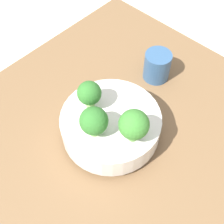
{
  "coord_description": "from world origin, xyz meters",
  "views": [
    {
      "loc": [
        0.3,
        0.29,
        0.71
      ],
      "look_at": [
        -0.0,
        0.0,
        0.13
      ],
      "focal_mm": 50.0,
      "sensor_mm": 36.0,
      "label": 1
    }
  ],
  "objects": [
    {
      "name": "cup",
      "position": [
        -0.23,
        -0.04,
        0.08
      ],
      "size": [
        0.07,
        0.07,
        0.08
      ],
      "color": "#33567F",
      "rests_on": "table"
    },
    {
      "name": "broccoli_floret_right",
      "position": [
        0.05,
        0.0,
        0.15
      ],
      "size": [
        0.06,
        0.06,
        0.08
      ],
      "color": "#7AB256",
      "rests_on": "bowl"
    },
    {
      "name": "broccoli_floret_back",
      "position": [
        0.01,
        0.07,
        0.16
      ],
      "size": [
        0.07,
        0.07,
        0.09
      ],
      "color": "#609347",
      "rests_on": "bowl"
    },
    {
      "name": "table",
      "position": [
        0.0,
        0.0,
        0.02
      ],
      "size": [
        0.88,
        0.77,
        0.04
      ],
      "color": "brown",
      "rests_on": "ground_plane"
    },
    {
      "name": "broccoli_floret_front",
      "position": [
        0.01,
        -0.06,
        0.16
      ],
      "size": [
        0.06,
        0.06,
        0.08
      ],
      "color": "#7AB256",
      "rests_on": "bowl"
    },
    {
      "name": "ground_plane",
      "position": [
        0.0,
        0.0,
        0.0
      ],
      "size": [
        6.0,
        6.0,
        0.0
      ],
      "primitive_type": "plane",
      "color": "beige"
    },
    {
      "name": "bowl",
      "position": [
        -0.0,
        0.0,
        0.08
      ],
      "size": [
        0.24,
        0.24,
        0.08
      ],
      "color": "silver",
      "rests_on": "table"
    }
  ]
}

